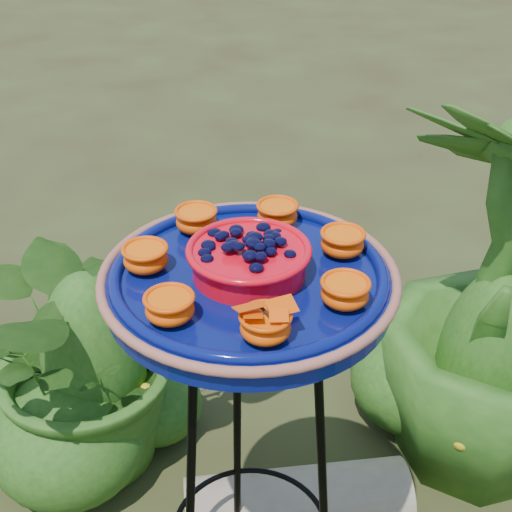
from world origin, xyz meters
name	(u,v)px	position (x,y,z in m)	size (l,w,h in m)	color
tripod_stand	(250,450)	(-0.12, 0.09, 0.57)	(0.39, 0.39, 0.94)	black
feeder_dish	(249,275)	(-0.12, 0.09, 0.98)	(0.55, 0.55, 0.11)	#070F53
driftwood_log	(297,505)	(0.01, 0.34, 0.10)	(0.19, 0.19, 0.58)	gray
shrub_back_left	(91,340)	(-0.54, 0.65, 0.41)	(0.73, 0.63, 0.81)	#204B14
shrub_back_right	(502,299)	(0.55, 0.61, 0.55)	(0.62, 0.62, 1.10)	#204B14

